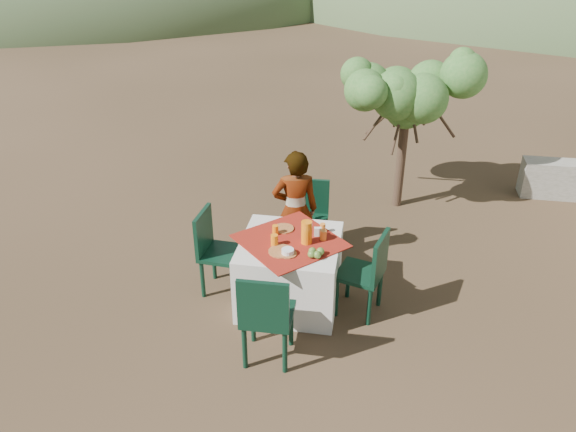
# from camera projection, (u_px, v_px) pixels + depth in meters

# --- Properties ---
(ground) EXTENTS (160.00, 160.00, 0.00)m
(ground) POSITION_uv_depth(u_px,v_px,m) (348.00, 319.00, 5.86)
(ground) COLOR #332617
(ground) RESTS_ON ground
(table) EXTENTS (1.30, 1.30, 0.76)m
(table) POSITION_uv_depth(u_px,v_px,m) (290.00, 271.00, 5.97)
(table) COLOR silver
(table) RESTS_ON ground
(chair_far) EXTENTS (0.45, 0.45, 0.92)m
(chair_far) POSITION_uv_depth(u_px,v_px,m) (311.00, 214.00, 6.81)
(chair_far) COLOR black
(chair_far) RESTS_ON ground
(chair_near) EXTENTS (0.47, 0.47, 1.00)m
(chair_near) POSITION_uv_depth(u_px,v_px,m) (266.00, 315.00, 5.04)
(chair_near) COLOR black
(chair_near) RESTS_ON ground
(chair_left) EXTENTS (0.47, 0.47, 0.96)m
(chair_left) POSITION_uv_depth(u_px,v_px,m) (215.00, 248.00, 6.08)
(chair_left) COLOR black
(chair_left) RESTS_ON ground
(chair_right) EXTENTS (0.54, 0.54, 0.95)m
(chair_right) POSITION_uv_depth(u_px,v_px,m) (368.00, 270.00, 5.71)
(chair_right) COLOR black
(chair_right) RESTS_ON ground
(person) EXTENTS (0.61, 0.49, 1.46)m
(person) POSITION_uv_depth(u_px,v_px,m) (295.00, 210.00, 6.43)
(person) COLOR #8C6651
(person) RESTS_ON ground
(shrub_tree) EXTENTS (1.66, 1.63, 1.96)m
(shrub_tree) POSITION_uv_depth(u_px,v_px,m) (412.00, 100.00, 7.44)
(shrub_tree) COLOR #432E21
(shrub_tree) RESTS_ON ground
(plate_far) EXTENTS (0.23, 0.23, 0.01)m
(plate_far) POSITION_uv_depth(u_px,v_px,m) (283.00, 229.00, 5.98)
(plate_far) COLOR brown
(plate_far) RESTS_ON table
(plate_near) EXTENTS (0.26, 0.26, 0.01)m
(plate_near) POSITION_uv_depth(u_px,v_px,m) (281.00, 251.00, 5.59)
(plate_near) COLOR brown
(plate_near) RESTS_ON table
(glass_far) EXTENTS (0.06, 0.06, 0.10)m
(glass_far) POSITION_uv_depth(u_px,v_px,m) (275.00, 230.00, 5.87)
(glass_far) COLOR orange
(glass_far) RESTS_ON table
(glass_near) EXTENTS (0.07, 0.07, 0.12)m
(glass_near) POSITION_uv_depth(u_px,v_px,m) (274.00, 240.00, 5.67)
(glass_near) COLOR orange
(glass_near) RESTS_ON table
(juice_pitcher) EXTENTS (0.11, 0.11, 0.25)m
(juice_pitcher) POSITION_uv_depth(u_px,v_px,m) (307.00, 232.00, 5.68)
(juice_pitcher) COLOR orange
(juice_pitcher) RESTS_ON table
(bowl_plate) EXTENTS (0.18, 0.18, 0.01)m
(bowl_plate) POSITION_uv_depth(u_px,v_px,m) (288.00, 254.00, 5.55)
(bowl_plate) COLOR brown
(bowl_plate) RESTS_ON table
(white_bowl) EXTENTS (0.12, 0.12, 0.05)m
(white_bowl) POSITION_uv_depth(u_px,v_px,m) (288.00, 251.00, 5.53)
(white_bowl) COLOR silver
(white_bowl) RESTS_ON bowl_plate
(jar_left) EXTENTS (0.07, 0.07, 0.11)m
(jar_left) POSITION_uv_depth(u_px,v_px,m) (323.00, 235.00, 5.77)
(jar_left) COLOR orange
(jar_left) RESTS_ON table
(jar_right) EXTENTS (0.06, 0.06, 0.09)m
(jar_right) POSITION_uv_depth(u_px,v_px,m) (323.00, 228.00, 5.92)
(jar_right) COLOR orange
(jar_right) RESTS_ON table
(napkin_holder) EXTENTS (0.08, 0.05, 0.10)m
(napkin_holder) POSITION_uv_depth(u_px,v_px,m) (318.00, 232.00, 5.84)
(napkin_holder) COLOR silver
(napkin_holder) RESTS_ON table
(fruit_cluster) EXTENTS (0.16, 0.15, 0.08)m
(fruit_cluster) POSITION_uv_depth(u_px,v_px,m) (315.00, 253.00, 5.50)
(fruit_cluster) COLOR #56782B
(fruit_cluster) RESTS_ON table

